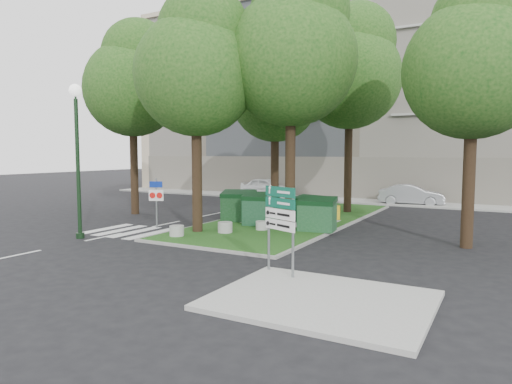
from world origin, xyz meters
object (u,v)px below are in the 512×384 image
Objects in this scene: tree_median_far at (352,67)px; traffic_sign_pole at (156,196)px; tree_median_near_right at (293,47)px; dumpster_d at (317,214)px; tree_street_right at (477,57)px; bollard_right at (262,225)px; tree_median_near_left at (198,63)px; car_silver at (411,195)px; bollard_mid at (225,227)px; car_white at (267,187)px; tree_median_mid at (277,89)px; directional_sign at (281,216)px; dumpster_c at (308,209)px; bollard_left at (177,231)px; litter_bin at (336,212)px; dumpster_b at (261,209)px; street_lamp at (77,142)px; tree_street_left at (134,79)px; dumpster_a at (239,206)px.

tree_median_far is 13.13m from traffic_sign_pole.
tree_median_near_right is 7.23m from dumpster_d.
tree_street_right is 8.65m from dumpster_d.
bollard_right is at bearing -165.38° from tree_median_near_right.
car_silver is at bearing 68.94° from tree_median_near_left.
bollard_mid is 0.14× the size of car_white.
directional_sign is (5.61, -11.06, -5.22)m from tree_median_mid.
car_white is (-6.51, 16.29, 0.40)m from bollard_mid.
tree_median_near_right is 4.90× the size of traffic_sign_pole.
tree_median_near_right is at bearing 14.62° from bollard_right.
car_silver is (6.04, 15.69, -6.62)m from tree_median_near_left.
dumpster_c reaches higher than bollard_left.
directional_sign is (2.06, -10.76, 1.28)m from litter_bin.
tree_median_near_right is at bearing -147.82° from car_white.
dumpster_b is 2.96× the size of bollard_mid.
dumpster_d reaches higher than dumpster_c.
tree_median_near_right is 15.72m from car_silver.
traffic_sign_pole is at bearing -164.22° from bollard_right.
bollard_right is at bearing 37.32° from tree_median_near_left.
tree_median_mid is at bearing 175.15° from litter_bin.
tree_street_right is at bearing 21.91° from street_lamp.
tree_median_mid is 8.25m from dumpster_d.
traffic_sign_pole is (-3.19, -6.22, -5.48)m from tree_median_mid.
dumpster_b is 1.46m from bollard_right.
bollard_mid is at bearing -21.71° from tree_street_left.
tree_median_mid is 8.41m from bollard_right.
tree_median_near_right is 9.13m from traffic_sign_pole.
tree_median_near_right reaches higher than bollard_mid.
tree_median_near_left is 6.41m from traffic_sign_pole.
tree_median_mid is 12.44m from car_silver.
tree_street_left reaches higher than traffic_sign_pole.
bollard_right is 7.50m from directional_sign.
car_white reaches higher than dumpster_c.
traffic_sign_pole reaches higher than dumpster_a.
car_silver is (4.53, 12.86, -0.16)m from dumpster_b.
street_lamp reaches higher than traffic_sign_pole.
bollard_right is at bearing -174.19° from tree_street_right.
tree_street_right is at bearing -130.71° from car_white.
dumpster_b is at bearing 157.18° from tree_median_near_right.
street_lamp is at bearing -139.25° from tree_median_near_left.
tree_street_right is 9.82m from directional_sign.
tree_median_near_right is 9.14m from bollard_left.
dumpster_a is 8.19m from street_lamp.
bollard_mid is (-0.38, -2.57, -0.52)m from dumpster_b.
tree_median_far is 10.35m from dumpster_a.
dumpster_d reaches higher than car_white.
car_white is (-15.87, 14.05, -6.24)m from tree_street_right.
tree_street_right is 2.38× the size of car_silver.
dumpster_c is at bearing -143.54° from car_white.
tree_street_right reaches higher than car_silver.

